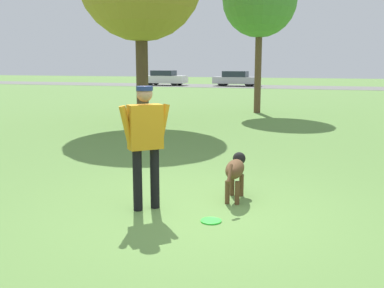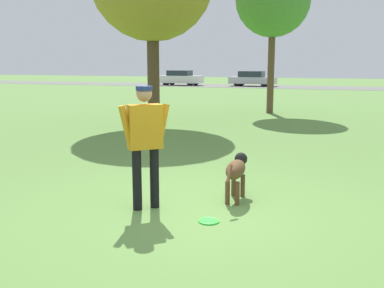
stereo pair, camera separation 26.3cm
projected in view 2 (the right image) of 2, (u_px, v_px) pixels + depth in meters
ground_plane at (195, 212)px, 6.26m from camera, size 120.00×120.00×0.00m
far_road_strip at (334, 88)px, 37.99m from camera, size 120.00×6.00×0.01m
person at (145, 136)px, 6.23m from camera, size 0.60×0.57×1.74m
dog at (236, 170)px, 6.77m from camera, size 0.31×1.13×0.65m
frisbee at (209, 221)px, 5.87m from camera, size 0.28×0.28×0.02m
tree_mid_center at (273, 0)px, 17.93m from camera, size 3.01×3.01×6.09m
parked_car_white at (181, 78)px, 42.34m from camera, size 4.09×1.74×1.39m
parked_car_silver at (252, 79)px, 40.64m from camera, size 4.20×1.78×1.35m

